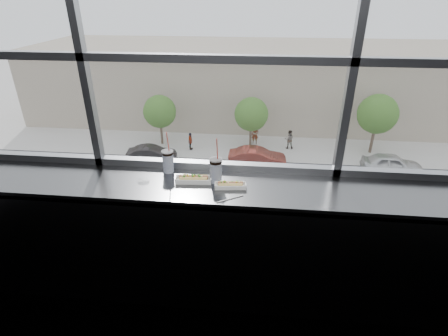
# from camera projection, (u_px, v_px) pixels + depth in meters

# --- Properties ---
(wall_back_lower) EXTENTS (6.00, 0.00, 6.00)m
(wall_back_lower) POSITION_uv_depth(u_px,v_px,m) (215.00, 222.00, 3.20)
(wall_back_lower) COLOR black
(wall_back_lower) RESTS_ON ground
(window_glass) EXTENTS (6.00, 0.00, 6.00)m
(window_glass) POSITION_uv_depth(u_px,v_px,m) (213.00, 14.00, 2.42)
(window_glass) COLOR silver
(window_glass) RESTS_ON ground
(window_mullions) EXTENTS (6.00, 0.08, 2.40)m
(window_mullions) POSITION_uv_depth(u_px,v_px,m) (212.00, 14.00, 2.40)
(window_mullions) COLOR gray
(window_mullions) RESTS_ON ground
(counter) EXTENTS (6.00, 0.55, 0.06)m
(counter) POSITION_uv_depth(u_px,v_px,m) (210.00, 188.00, 2.72)
(counter) COLOR #5C5D5E
(counter) RESTS_ON ground
(counter_fascia) EXTENTS (6.00, 0.04, 1.04)m
(counter_fascia) POSITION_uv_depth(u_px,v_px,m) (207.00, 262.00, 2.73)
(counter_fascia) COLOR #5C5D5E
(counter_fascia) RESTS_ON ground
(hotdog_tray_left) EXTENTS (0.29, 0.11, 0.07)m
(hotdog_tray_left) POSITION_uv_depth(u_px,v_px,m) (194.00, 179.00, 2.73)
(hotdog_tray_left) COLOR white
(hotdog_tray_left) RESTS_ON counter
(hotdog_tray_right) EXTENTS (0.25, 0.10, 0.06)m
(hotdog_tray_right) POSITION_uv_depth(u_px,v_px,m) (230.00, 185.00, 2.65)
(hotdog_tray_right) COLOR white
(hotdog_tray_right) RESTS_ON counter
(soda_cup_left) EXTENTS (0.10, 0.10, 0.36)m
(soda_cup_left) POSITION_uv_depth(u_px,v_px,m) (168.00, 160.00, 2.85)
(soda_cup_left) COLOR white
(soda_cup_left) RESTS_ON counter
(soda_cup_right) EXTENTS (0.10, 0.10, 0.37)m
(soda_cup_right) POSITION_uv_depth(u_px,v_px,m) (216.00, 169.00, 2.70)
(soda_cup_right) COLOR white
(soda_cup_right) RESTS_ON counter
(loose_straw) EXTENTS (0.19, 0.12, 0.01)m
(loose_straw) POSITION_uv_depth(u_px,v_px,m) (230.00, 199.00, 2.52)
(loose_straw) COLOR white
(loose_straw) RESTS_ON counter
(wrapper) EXTENTS (0.10, 0.07, 0.02)m
(wrapper) POSITION_uv_depth(u_px,v_px,m) (143.00, 180.00, 2.74)
(wrapper) COLOR silver
(wrapper) RESTS_ON counter
(plaza_ground) EXTENTS (120.00, 120.00, 0.00)m
(plaza_ground) POSITION_uv_depth(u_px,v_px,m) (257.00, 101.00, 46.97)
(plaza_ground) COLOR beige
(plaza_ground) RESTS_ON ground
(street_asphalt) EXTENTS (80.00, 10.00, 0.06)m
(street_asphalt) POSITION_uv_depth(u_px,v_px,m) (251.00, 190.00, 26.16)
(street_asphalt) COLOR black
(street_asphalt) RESTS_ON plaza_ground
(far_sidewalk) EXTENTS (80.00, 6.00, 0.04)m
(far_sidewalk) POSITION_uv_depth(u_px,v_px,m) (254.00, 147.00, 33.24)
(far_sidewalk) COLOR beige
(far_sidewalk) RESTS_ON plaza_ground
(far_building) EXTENTS (50.00, 14.00, 8.00)m
(far_building) POSITION_uv_depth(u_px,v_px,m) (258.00, 81.00, 40.27)
(far_building) COLOR #A09380
(far_building) RESTS_ON plaza_ground
(car_far_a) EXTENTS (3.03, 5.83, 1.86)m
(car_far_a) POSITION_uv_depth(u_px,v_px,m) (151.00, 152.00, 30.07)
(car_far_a) COLOR black
(car_far_a) RESTS_ON street_asphalt
(car_near_b) EXTENTS (3.01, 5.88, 1.88)m
(car_near_b) POSITION_uv_depth(u_px,v_px,m) (122.00, 202.00, 22.95)
(car_near_b) COLOR black
(car_near_b) RESTS_ON street_asphalt
(car_far_c) EXTENTS (2.97, 6.51, 2.13)m
(car_far_c) POSITION_uv_depth(u_px,v_px,m) (392.00, 161.00, 28.16)
(car_far_c) COLOR silver
(car_far_c) RESTS_ON street_asphalt
(car_far_b) EXTENTS (2.70, 6.41, 2.13)m
(car_far_b) POSITION_uv_depth(u_px,v_px,m) (257.00, 155.00, 29.16)
(car_far_b) COLOR #9E3327
(car_far_b) RESTS_ON street_asphalt
(car_near_d) EXTENTS (2.52, 5.68, 1.87)m
(car_near_d) POSITION_uv_depth(u_px,v_px,m) (390.00, 217.00, 21.38)
(car_near_d) COLOR silver
(car_near_d) RESTS_ON street_asphalt
(pedestrian_c) EXTENTS (0.96, 0.72, 2.16)m
(pedestrian_c) POSITION_uv_depth(u_px,v_px,m) (289.00, 138.00, 32.55)
(pedestrian_c) COLOR #66605B
(pedestrian_c) RESTS_ON far_sidewalk
(pedestrian_b) EXTENTS (0.95, 0.71, 2.14)m
(pedestrian_b) POSITION_uv_depth(u_px,v_px,m) (255.00, 133.00, 33.60)
(pedestrian_b) COLOR #66605B
(pedestrian_b) RESTS_ON far_sidewalk
(pedestrian_a) EXTENTS (0.65, 0.87, 1.95)m
(pedestrian_a) POSITION_uv_depth(u_px,v_px,m) (190.00, 140.00, 32.37)
(pedestrian_a) COLOR #66605B
(pedestrian_a) RESTS_ON far_sidewalk
(tree_left) EXTENTS (3.09, 3.09, 4.82)m
(tree_left) POSITION_uv_depth(u_px,v_px,m) (160.00, 112.00, 32.58)
(tree_left) COLOR #47382B
(tree_left) RESTS_ON far_sidewalk
(tree_center) EXTENTS (3.11, 3.11, 4.86)m
(tree_center) POSITION_uv_depth(u_px,v_px,m) (251.00, 114.00, 31.78)
(tree_center) COLOR #47382B
(tree_center) RESTS_ON far_sidewalk
(tree_right) EXTENTS (3.50, 3.50, 5.46)m
(tree_right) POSITION_uv_depth(u_px,v_px,m) (378.00, 114.00, 30.57)
(tree_right) COLOR #47382B
(tree_right) RESTS_ON far_sidewalk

